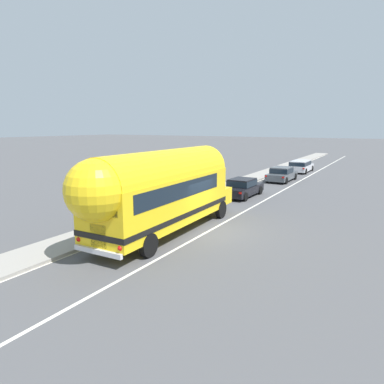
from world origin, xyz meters
name	(u,v)px	position (x,y,z in m)	size (l,w,h in m)	color
ground_plane	(209,231)	(0.00, 0.00, 0.00)	(300.00, 300.00, 0.00)	#4C4C4F
lane_markings	(260,191)	(-1.57, 12.00, 0.00)	(3.53, 80.00, 0.01)	silver
sidewalk_slab	(217,191)	(-4.50, 10.00, 0.07)	(2.20, 90.00, 0.15)	gray
painted_bus	(160,189)	(-1.68, -1.87, 2.30)	(2.77, 11.59, 4.12)	yellow
car_lead	(242,187)	(-1.94, 9.08, 0.73)	(1.95, 4.44, 1.37)	black
car_second	(282,174)	(-1.53, 18.00, 0.74)	(2.00, 4.60, 1.37)	#474C51
car_third	(301,165)	(-1.54, 25.59, 0.79)	(2.01, 4.80, 1.37)	silver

